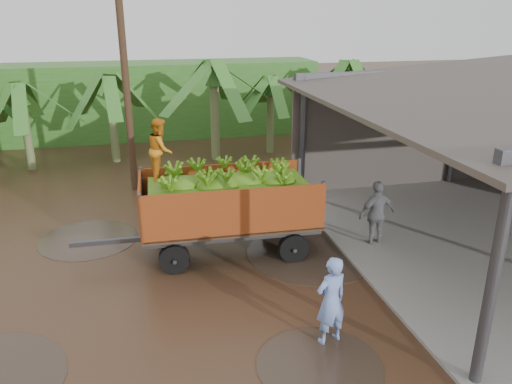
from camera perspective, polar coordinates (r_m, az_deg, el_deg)
ground at (r=11.19m, az=-12.23°, el=-12.57°), size 100.00×100.00×0.00m
hedge_north at (r=25.91m, az=-18.14°, el=9.78°), size 22.00×3.00×3.60m
banana_trailer at (r=12.72m, az=-3.31°, el=-1.21°), size 6.21×2.29×3.57m
man_blue at (r=9.55m, az=8.56°, el=-12.16°), size 0.74×0.58×1.78m
man_grey at (r=13.53m, az=13.62°, el=-2.45°), size 1.12×0.59×1.82m
utility_pole at (r=17.30m, az=-14.80°, el=13.78°), size 1.20×0.24×8.43m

